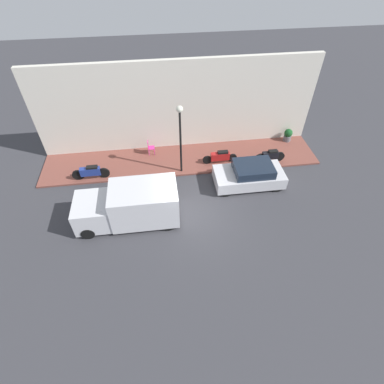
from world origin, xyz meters
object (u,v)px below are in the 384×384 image
(motorcycle_blue, at_px, (91,172))
(parked_car, at_px, (250,175))
(streetlamp, at_px, (180,128))
(delivery_van, at_px, (129,205))
(potted_plant, at_px, (288,135))
(cafe_chair, at_px, (150,147))
(motorcycle_black, at_px, (270,156))
(motorcycle_red, at_px, (220,157))

(motorcycle_blue, bearing_deg, parked_car, -99.69)
(motorcycle_blue, relative_size, streetlamp, 0.50)
(delivery_van, xyz_separation_m, potted_plant, (5.61, -10.28, -0.49))
(streetlamp, xyz_separation_m, potted_plant, (2.22, -7.37, -2.48))
(cafe_chair, bearing_deg, motorcycle_black, -103.78)
(delivery_van, distance_m, motorcycle_red, 6.61)
(parked_car, height_order, streetlamp, streetlamp)
(delivery_van, distance_m, potted_plant, 11.72)
(motorcycle_red, bearing_deg, cafe_chair, 70.72)
(delivery_van, height_order, motorcycle_black, delivery_van)
(delivery_van, relative_size, potted_plant, 5.80)
(streetlamp, bearing_deg, motorcycle_red, -79.01)
(streetlamp, bearing_deg, parked_car, -112.40)
(potted_plant, xyz_separation_m, cafe_chair, (-0.27, 9.14, 0.08))
(motorcycle_red, height_order, motorcycle_black, motorcycle_red)
(streetlamp, distance_m, potted_plant, 8.08)
(motorcycle_black, bearing_deg, motorcycle_blue, 90.91)
(delivery_van, xyz_separation_m, motorcycle_red, (3.86, -5.35, -0.48))
(potted_plant, bearing_deg, motorcycle_blue, 100.02)
(cafe_chair, bearing_deg, potted_plant, -88.28)
(motorcycle_black, xyz_separation_m, cafe_chair, (1.78, 7.25, 0.07))
(motorcycle_blue, relative_size, potted_plant, 2.46)
(motorcycle_blue, xyz_separation_m, potted_plant, (2.22, -12.58, -0.04))
(motorcycle_black, distance_m, potted_plant, 2.79)
(motorcycle_red, relative_size, motorcycle_blue, 1.00)
(motorcycle_black, xyz_separation_m, streetlamp, (-0.17, 5.48, 2.47))
(cafe_chair, bearing_deg, delivery_van, 167.91)
(potted_plant, bearing_deg, streetlamp, 106.76)
(cafe_chair, bearing_deg, streetlamp, -137.59)
(motorcycle_black, bearing_deg, streetlamp, 91.73)
(motorcycle_black, relative_size, streetlamp, 0.44)
(parked_car, xyz_separation_m, motorcycle_red, (2.00, 1.28, -0.10))
(parked_car, distance_m, streetlamp, 4.66)
(delivery_van, bearing_deg, motorcycle_red, -54.19)
(parked_car, xyz_separation_m, motorcycle_blue, (1.52, 8.92, -0.07))
(delivery_van, relative_size, motorcycle_red, 2.35)
(delivery_van, xyz_separation_m, motorcycle_black, (3.55, -8.40, -0.48))
(potted_plant, bearing_deg, delivery_van, 118.59)
(parked_car, height_order, cafe_chair, parked_car)
(delivery_van, distance_m, motorcycle_blue, 4.11)
(motorcycle_black, height_order, cafe_chair, cafe_chair)
(parked_car, height_order, potted_plant, parked_car)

